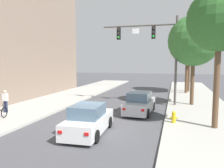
% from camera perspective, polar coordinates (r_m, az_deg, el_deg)
% --- Properties ---
extents(ground_plane, '(120.00, 120.00, 0.00)m').
position_cam_1_polar(ground_plane, '(13.51, -4.86, -10.91)').
color(ground_plane, '#4C4C51').
extents(sidewalk_left, '(5.00, 60.00, 0.15)m').
position_cam_1_polar(sidewalk_left, '(16.85, -26.22, -7.86)').
color(sidewalk_left, '#B2AFA8').
rests_on(sidewalk_left, ground).
extents(sidewalk_right, '(5.00, 60.00, 0.15)m').
position_cam_1_polar(sidewalk_right, '(12.82, 24.14, -11.98)').
color(sidewalk_right, '#B2AFA8').
rests_on(sidewalk_right, ground).
extents(traffic_signal_mast, '(6.50, 0.38, 7.50)m').
position_cam_1_polar(traffic_signal_mast, '(19.95, 10.70, 9.89)').
color(traffic_signal_mast, '#514C47').
rests_on(traffic_signal_mast, sidewalk_right).
extents(car_lead_silver, '(2.01, 4.32, 1.60)m').
position_cam_1_polar(car_lead_silver, '(17.03, 7.03, -4.94)').
color(car_lead_silver, '#B7B7BC').
rests_on(car_lead_silver, ground).
extents(car_following_white, '(1.97, 4.30, 1.60)m').
position_cam_1_polar(car_following_white, '(12.26, -5.98, -9.17)').
color(car_following_white, silver).
rests_on(car_following_white, ground).
extents(pedestrian_sidewalk_left_walker, '(0.36, 0.22, 1.64)m').
position_cam_1_polar(pedestrian_sidewalk_left_walker, '(18.15, -25.42, -3.70)').
color(pedestrian_sidewalk_left_walker, '#232847').
rests_on(pedestrian_sidewalk_left_walker, sidewalk_left).
extents(fire_hydrant, '(0.48, 0.24, 0.72)m').
position_cam_1_polar(fire_hydrant, '(14.31, 15.39, -8.05)').
color(fire_hydrant, gold).
rests_on(fire_hydrant, sidewalk_right).
extents(street_tree_nearest, '(3.47, 3.47, 7.71)m').
position_cam_1_polar(street_tree_nearest, '(13.83, 25.60, 14.42)').
color(street_tree_nearest, brown).
rests_on(street_tree_nearest, sidewalk_right).
extents(street_tree_second, '(4.29, 4.29, 7.60)m').
position_cam_1_polar(street_tree_second, '(20.46, 20.02, 10.24)').
color(street_tree_second, brown).
rests_on(street_tree_second, sidewalk_right).
extents(street_tree_third, '(3.51, 3.51, 6.91)m').
position_cam_1_polar(street_tree_third, '(27.84, 18.55, 8.38)').
color(street_tree_third, brown).
rests_on(street_tree_third, sidewalk_right).
extents(street_tree_farthest, '(4.08, 4.08, 8.10)m').
position_cam_1_polar(street_tree_farthest, '(29.37, 19.13, 9.97)').
color(street_tree_farthest, brown).
rests_on(street_tree_farthest, sidewalk_right).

